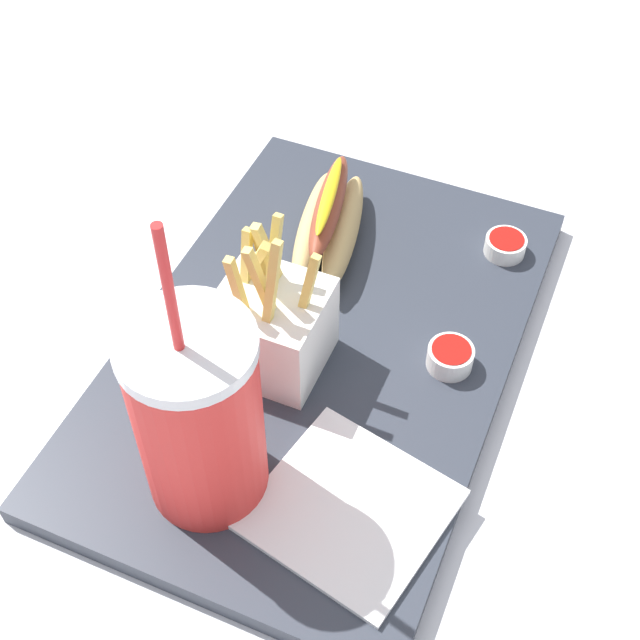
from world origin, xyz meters
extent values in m
cube|color=silver|center=(0.00, 0.00, -0.01)|extent=(2.40, 2.40, 0.02)
cube|color=#2D333D|center=(0.00, 0.00, 0.01)|extent=(0.48, 0.32, 0.02)
cylinder|color=red|center=(0.16, -0.02, 0.10)|extent=(0.09, 0.09, 0.16)
cylinder|color=white|center=(0.16, -0.02, 0.18)|extent=(0.09, 0.09, 0.01)
cylinder|color=red|center=(0.16, -0.02, 0.24)|extent=(0.01, 0.01, 0.11)
cube|color=white|center=(0.03, -0.03, 0.06)|extent=(0.08, 0.09, 0.08)
cube|color=#E5C660|center=(0.05, -0.02, 0.13)|extent=(0.02, 0.01, 0.09)
cube|color=#E5C660|center=(0.02, -0.05, 0.12)|extent=(0.04, 0.04, 0.08)
cube|color=#E5C660|center=(0.05, -0.05, 0.12)|extent=(0.01, 0.01, 0.07)
cube|color=#E5C660|center=(0.02, -0.06, 0.11)|extent=(0.02, 0.01, 0.06)
cube|color=#E5C660|center=(0.01, -0.04, 0.11)|extent=(0.02, 0.02, 0.09)
cube|color=#E5C660|center=(0.01, -0.04, 0.12)|extent=(0.03, 0.01, 0.08)
cube|color=#E5C660|center=(0.04, -0.03, 0.12)|extent=(0.02, 0.02, 0.09)
cube|color=#E5C660|center=(0.03, 0.00, 0.11)|extent=(0.02, 0.02, 0.08)
cube|color=#E5C660|center=(0.01, -0.05, 0.12)|extent=(0.01, 0.02, 0.06)
ellipsoid|color=tan|center=(-0.11, -0.05, 0.04)|extent=(0.16, 0.06, 0.04)
ellipsoid|color=tan|center=(-0.12, -0.03, 0.04)|extent=(0.16, 0.06, 0.04)
ellipsoid|color=brown|center=(-0.12, -0.04, 0.07)|extent=(0.14, 0.05, 0.02)
ellipsoid|color=gold|center=(-0.12, -0.04, 0.08)|extent=(0.11, 0.03, 0.01)
cylinder|color=white|center=(-0.17, 0.12, 0.03)|extent=(0.04, 0.04, 0.02)
cylinder|color=#B2140F|center=(-0.17, 0.12, 0.04)|extent=(0.03, 0.03, 0.01)
cylinder|color=white|center=(-0.02, 0.11, 0.03)|extent=(0.04, 0.04, 0.02)
cylinder|color=#B2140F|center=(-0.02, 0.11, 0.04)|extent=(0.03, 0.03, 0.01)
cube|color=white|center=(0.14, 0.08, 0.02)|extent=(0.15, 0.16, 0.00)
camera|label=1|loc=(0.44, 0.19, 0.61)|focal=49.60mm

